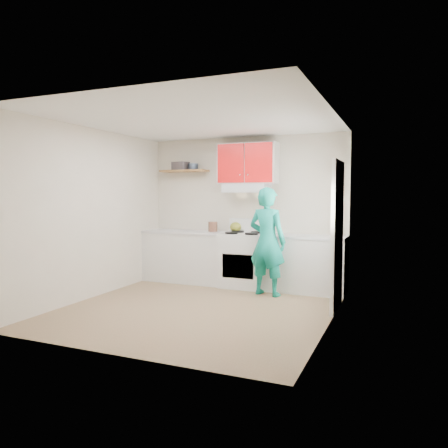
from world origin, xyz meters
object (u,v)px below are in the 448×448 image
at_px(crock, 213,227).
at_px(person, 267,241).
at_px(stove, 244,260).
at_px(tin, 193,167).
at_px(kettle, 236,227).

xyz_separation_m(crock, person, (1.18, -0.55, -0.15)).
distance_m(stove, tin, 1.95).
relative_size(kettle, person, 0.12).
distance_m(tin, kettle, 1.36).
height_order(tin, person, tin).
xyz_separation_m(tin, person, (1.60, -0.61, -1.24)).
bearing_deg(kettle, person, -45.84).
height_order(kettle, crock, crock).
relative_size(stove, person, 0.54).
bearing_deg(crock, stove, -9.28).
distance_m(tin, crock, 1.17).
distance_m(stove, kettle, 0.64).
relative_size(stove, tin, 5.02).
relative_size(tin, crock, 0.92).
height_order(tin, crock, tin).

